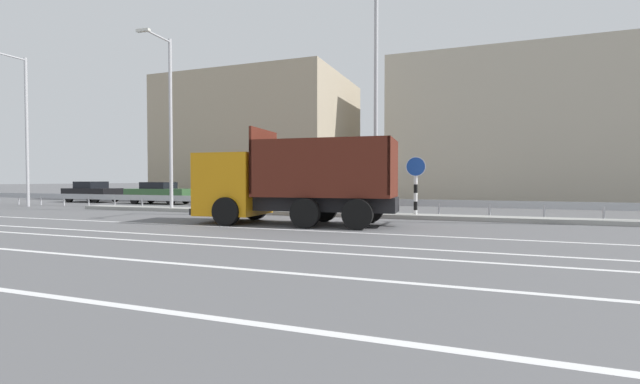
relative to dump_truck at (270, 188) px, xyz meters
The scene contains 19 objects.
ground_plane 2.82m from the dump_truck, 48.87° to the left, with size 320.00×320.00×0.00m, color #565659.
lane_strip_0 2.44m from the dump_truck, 57.91° to the right, with size 55.27×0.16×0.01m, color silver.
lane_strip_1 4.57m from the dump_truck, 75.72° to the right, with size 55.27×0.16×0.01m, color silver.
lane_strip_2 5.75m from the dump_truck, 78.89° to the right, with size 55.27×0.16×0.01m, color silver.
lane_strip_3 7.94m from the dump_truck, 82.09° to the right, with size 55.27×0.16×0.01m, color silver.
lane_strip_4 10.49m from the dump_truck, 84.05° to the right, with size 55.27×0.16×0.01m, color silver.
median_island 4.45m from the dump_truck, 67.58° to the left, with size 30.40×1.10×0.18m, color gray.
median_guardrail 5.37m from the dump_truck, 72.18° to the left, with size 55.27×0.09×0.78m.
dump_truck is the anchor object (origin of this frame).
median_road_sign 6.33m from the dump_truck, 38.52° to the left, with size 0.85×0.16×2.66m.
street_lamp_0 19.62m from the dump_truck, 168.95° to the left, with size 0.70×2.43×9.23m.
street_lamp_1 9.39m from the dump_truck, 155.01° to the left, with size 0.71×2.28×9.08m.
street_lamp_2 6.47m from the dump_truck, 49.01° to the left, with size 0.72×2.71×10.02m.
parked_car_0 21.70m from the dump_truck, 154.81° to the left, with size 4.06×2.15×1.54m.
parked_car_1 16.03m from the dump_truck, 145.44° to the left, with size 4.82×2.00×1.51m.
parked_car_2 11.43m from the dump_truck, 125.88° to the left, with size 4.90×2.16×1.47m.
parked_car_3 9.16m from the dump_truck, 92.92° to the left, with size 4.08×2.18×1.40m.
background_building_0 21.52m from the dump_truck, 119.23° to the left, with size 14.73×11.25×10.16m, color tan.
background_building_1 25.45m from the dump_truck, 67.01° to the left, with size 18.44×10.12×11.26m, color #B7AD99.
Camera 1 is at (5.91, -16.53, 1.67)m, focal length 24.00 mm.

